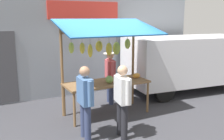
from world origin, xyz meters
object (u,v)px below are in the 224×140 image
(vendor_with_sunhat, at_px, (110,74))
(shopper_with_shopping_bag, at_px, (85,98))
(shopper_in_grey_tee, at_px, (122,97))
(parked_van, at_px, (185,59))
(market_stall, at_px, (107,56))

(vendor_with_sunhat, height_order, shopper_with_shopping_bag, shopper_with_shopping_bag)
(shopper_in_grey_tee, relative_size, parked_van, 0.34)
(market_stall, relative_size, parked_van, 0.55)
(shopper_in_grey_tee, xyz_separation_m, shopper_with_shopping_bag, (0.72, -0.28, -0.00))
(market_stall, xyz_separation_m, parked_van, (-3.39, -0.71, -0.43))
(parked_van, bearing_deg, shopper_with_shopping_bag, 28.62)
(vendor_with_sunhat, relative_size, shopper_in_grey_tee, 0.98)
(vendor_with_sunhat, distance_m, parked_van, 2.94)
(shopper_in_grey_tee, xyz_separation_m, parked_van, (-3.75, -2.13, 0.22))
(vendor_with_sunhat, height_order, parked_van, parked_van)
(shopper_with_shopping_bag, relative_size, parked_van, 0.34)
(vendor_with_sunhat, bearing_deg, parked_van, 103.81)
(market_stall, bearing_deg, parked_van, -168.13)
(market_stall, height_order, parked_van, market_stall)
(parked_van, bearing_deg, shopper_in_grey_tee, 35.79)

